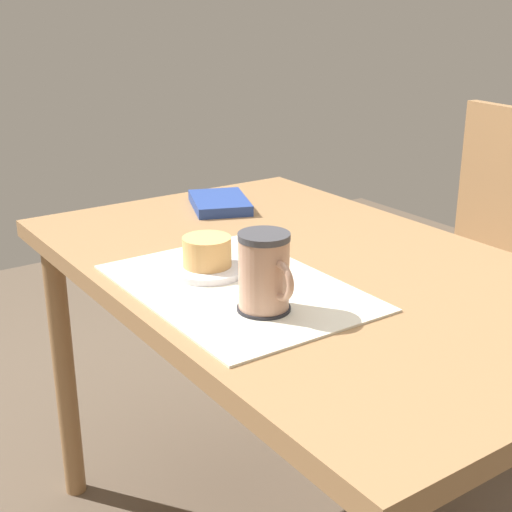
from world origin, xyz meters
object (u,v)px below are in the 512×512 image
Objects in this scene: pastry_plate at (207,269)px; coffee_mug at (265,271)px; dining_table at (305,304)px; pastry at (207,251)px; small_book at (220,203)px; wooden_chair at (475,273)px.

coffee_mug is at bearing -3.53° from pastry_plate.
dining_table is 0.23m from pastry.
pastry_plate is 0.03m from pastry.
pastry_plate is 0.80× the size of small_book.
coffee_mug is at bearing -3.13° from small_book.
pastry_plate is at bearing -12.74° from small_book.
wooden_chair reaches higher than coffee_mug.
pastry is at bearing -12.74° from small_book.
pastry_plate is 0.43m from small_book.
pastry is 0.48× the size of small_book.
wooden_chair is at bearing 95.59° from pastry_plate.
small_book is (-0.54, 0.26, -0.06)m from coffee_mug.
pastry_plate is at bearing -107.33° from dining_table.
pastry reaches higher than small_book.
coffee_mug is at bearing 114.65° from wooden_chair.
small_book is at bearing 145.26° from pastry_plate.
pastry reaches higher than pastry_plate.
wooden_chair reaches higher than pastry_plate.
pastry is 0.43m from small_book.
wooden_chair is at bearing 101.62° from dining_table.
small_book is (-0.35, 0.24, 0.00)m from pastry_plate.
coffee_mug reaches higher than small_book.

